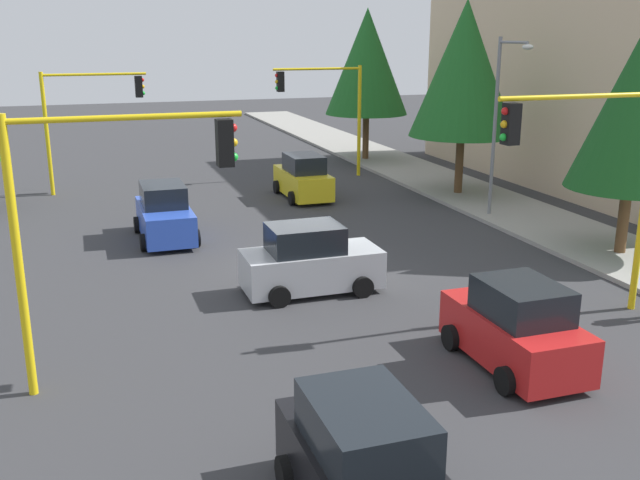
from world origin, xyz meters
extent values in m
plane|color=#353538|center=(0.00, 0.00, 0.00)|extent=(120.00, 120.00, 0.00)
cube|color=gray|center=(-5.00, 10.50, 0.07)|extent=(80.00, 4.00, 0.15)
cube|color=beige|center=(-8.65, 18.50, 5.97)|extent=(21.38, 9.00, 11.95)
cylinder|color=yellow|center=(-14.00, -7.50, 2.75)|extent=(0.18, 0.18, 5.50)
cylinder|color=yellow|center=(-14.00, -5.25, 5.35)|extent=(0.12, 4.50, 0.12)
cube|color=black|center=(-14.00, -3.36, 4.77)|extent=(0.36, 0.32, 0.96)
sphere|color=red|center=(-14.00, -3.18, 5.07)|extent=(0.18, 0.18, 0.18)
sphere|color=yellow|center=(-14.00, -3.18, 4.77)|extent=(0.18, 0.18, 0.18)
sphere|color=green|center=(-14.00, -3.18, 4.47)|extent=(0.18, 0.18, 0.18)
cylinder|color=yellow|center=(6.00, 5.25, 5.67)|extent=(0.12, 4.50, 0.12)
cube|color=black|center=(6.00, 3.36, 5.09)|extent=(0.36, 0.32, 0.96)
sphere|color=red|center=(6.00, 3.18, 5.39)|extent=(0.18, 0.18, 0.18)
sphere|color=yellow|center=(6.00, 3.18, 5.09)|extent=(0.18, 0.18, 0.18)
sphere|color=green|center=(6.00, 3.18, 4.79)|extent=(0.18, 0.18, 0.18)
cylinder|color=yellow|center=(-14.00, 7.50, 2.80)|extent=(0.18, 0.18, 5.59)
cylinder|color=yellow|center=(-14.00, 5.25, 5.44)|extent=(0.12, 4.50, 0.12)
cube|color=black|center=(-14.00, 3.36, 4.86)|extent=(0.36, 0.32, 0.96)
sphere|color=red|center=(-14.00, 3.18, 5.16)|extent=(0.18, 0.18, 0.18)
sphere|color=yellow|center=(-14.00, 3.18, 4.86)|extent=(0.18, 0.18, 0.18)
sphere|color=green|center=(-14.00, 3.18, 4.56)|extent=(0.18, 0.18, 0.18)
cylinder|color=yellow|center=(6.00, -7.50, 2.84)|extent=(0.18, 0.18, 5.69)
cylinder|color=yellow|center=(6.00, -5.25, 5.54)|extent=(0.12, 4.50, 0.12)
cube|color=black|center=(6.00, -3.36, 4.96)|extent=(0.36, 0.32, 0.96)
sphere|color=red|center=(6.00, -3.18, 5.26)|extent=(0.18, 0.18, 0.18)
sphere|color=yellow|center=(6.00, -3.18, 4.96)|extent=(0.18, 0.18, 0.18)
sphere|color=green|center=(6.00, -3.18, 4.66)|extent=(0.18, 0.18, 0.18)
cylinder|color=slate|center=(-4.00, 9.20, 3.50)|extent=(0.14, 0.14, 7.00)
cylinder|color=slate|center=(-3.10, 9.20, 6.80)|extent=(1.80, 0.10, 0.10)
ellipsoid|color=silver|center=(-2.20, 9.20, 6.65)|extent=(0.56, 0.28, 0.20)
cylinder|color=brown|center=(-18.00, 9.50, 1.45)|extent=(0.36, 0.36, 2.90)
cone|color=#1E6023|center=(-18.00, 9.50, 5.60)|extent=(4.64, 4.64, 5.80)
cylinder|color=brown|center=(2.00, 10.50, 1.26)|extent=(0.36, 0.36, 2.51)
cone|color=#19511E|center=(2.00, 10.50, 4.83)|extent=(4.02, 4.02, 5.03)
cylinder|color=brown|center=(-8.00, 10.00, 1.46)|extent=(0.36, 0.36, 2.92)
cone|color=#1E6023|center=(-8.00, 10.00, 5.64)|extent=(4.67, 4.67, 5.84)
cube|color=#B2B5BA|center=(2.00, -0.22, 0.69)|extent=(1.72, 3.89, 1.05)
cube|color=black|center=(2.00, -0.42, 1.60)|extent=(1.51, 2.02, 0.76)
cylinder|color=black|center=(1.08, 0.98, 0.30)|extent=(0.20, 0.60, 0.60)
cylinder|color=black|center=(2.92, 0.98, 0.30)|extent=(0.20, 0.60, 0.60)
cylinder|color=black|center=(1.08, -1.43, 0.30)|extent=(0.20, 0.60, 0.60)
cylinder|color=black|center=(2.92, -1.43, 0.30)|extent=(0.20, 0.60, 0.60)
cube|color=blue|center=(-4.86, -3.50, 0.69)|extent=(4.05, 1.68, 1.05)
cube|color=black|center=(-5.06, -3.50, 1.60)|extent=(2.11, 1.48, 0.76)
cylinder|color=black|center=(-3.60, -2.60, 0.30)|extent=(0.60, 0.20, 0.60)
cylinder|color=black|center=(-3.60, -4.40, 0.30)|extent=(0.60, 0.20, 0.60)
cylinder|color=black|center=(-6.11, -2.60, 0.30)|extent=(0.60, 0.20, 0.60)
cylinder|color=black|center=(-6.11, -4.40, 0.30)|extent=(0.60, 0.20, 0.60)
cube|color=black|center=(11.88, -2.59, 1.60)|extent=(2.18, 1.50, 0.76)
cylinder|color=black|center=(10.79, -1.68, 0.30)|extent=(0.60, 0.20, 0.60)
cylinder|color=black|center=(10.79, -3.50, 0.30)|extent=(0.60, 0.20, 0.60)
cube|color=yellow|center=(-9.82, 3.18, 0.69)|extent=(4.02, 1.65, 1.05)
cube|color=black|center=(-9.62, 3.18, 1.60)|extent=(2.09, 1.45, 0.76)
cylinder|color=black|center=(-11.07, 2.29, 0.30)|extent=(0.60, 0.20, 0.60)
cylinder|color=black|center=(-11.07, 4.06, 0.30)|extent=(0.60, 0.20, 0.60)
cylinder|color=black|center=(-8.58, 2.29, 0.30)|extent=(0.60, 0.20, 0.60)
cylinder|color=black|center=(-8.58, 4.06, 0.30)|extent=(0.60, 0.20, 0.60)
cube|color=red|center=(7.95, 2.55, 0.69)|extent=(3.71, 1.71, 1.05)
cube|color=black|center=(8.13, 2.55, 1.60)|extent=(1.93, 1.51, 0.76)
cylinder|color=black|center=(6.80, 1.63, 0.30)|extent=(0.60, 0.20, 0.60)
cylinder|color=black|center=(6.80, 3.46, 0.30)|extent=(0.60, 0.20, 0.60)
cylinder|color=black|center=(9.10, 1.63, 0.30)|extent=(0.60, 0.20, 0.60)
cylinder|color=black|center=(9.10, 3.46, 0.30)|extent=(0.60, 0.20, 0.60)
camera|label=1|loc=(20.53, -6.18, 7.10)|focal=40.55mm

